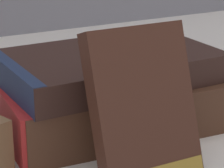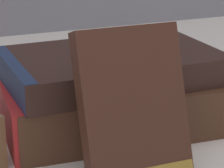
{
  "view_description": "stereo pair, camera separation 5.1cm",
  "coord_description": "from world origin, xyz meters",
  "px_view_note": "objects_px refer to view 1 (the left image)",
  "views": [
    {
      "loc": [
        -0.24,
        -0.43,
        0.22
      ],
      "look_at": [
        -0.02,
        -0.0,
        0.05
      ],
      "focal_mm": 85.0,
      "sensor_mm": 36.0,
      "label": 1
    },
    {
      "loc": [
        -0.2,
        -0.45,
        0.22
      ],
      "look_at": [
        -0.02,
        -0.0,
        0.05
      ],
      "focal_mm": 85.0,
      "sensor_mm": 36.0,
      "label": 2
    }
  ],
  "objects_px": {
    "book_flat_bottom": "(109,102)",
    "reading_glasses": "(8,98)",
    "book_flat_top": "(104,67)",
    "pocket_watch": "(130,44)",
    "book_leaning_front": "(143,110)"
  },
  "relations": [
    {
      "from": "pocket_watch",
      "to": "reading_glasses",
      "type": "distance_m",
      "value": 0.17
    },
    {
      "from": "book_flat_bottom",
      "to": "book_flat_top",
      "type": "distance_m",
      "value": 0.04
    },
    {
      "from": "book_flat_top",
      "to": "pocket_watch",
      "type": "distance_m",
      "value": 0.04
    },
    {
      "from": "book_leaning_front",
      "to": "reading_glasses",
      "type": "bearing_deg",
      "value": 102.45
    },
    {
      "from": "book_flat_bottom",
      "to": "reading_glasses",
      "type": "relative_size",
      "value": 2.46
    },
    {
      "from": "pocket_watch",
      "to": "reading_glasses",
      "type": "height_order",
      "value": "pocket_watch"
    },
    {
      "from": "book_flat_bottom",
      "to": "reading_glasses",
      "type": "height_order",
      "value": "book_flat_bottom"
    },
    {
      "from": "book_flat_bottom",
      "to": "reading_glasses",
      "type": "xyz_separation_m",
      "value": [
        -0.07,
        0.12,
        -0.02
      ]
    },
    {
      "from": "book_flat_top",
      "to": "book_leaning_front",
      "type": "xyz_separation_m",
      "value": [
        -0.02,
        -0.11,
        -0.01
      ]
    },
    {
      "from": "book_leaning_front",
      "to": "reading_glasses",
      "type": "xyz_separation_m",
      "value": [
        -0.05,
        0.22,
        -0.06
      ]
    },
    {
      "from": "book_flat_bottom",
      "to": "pocket_watch",
      "type": "relative_size",
      "value": 4.86
    },
    {
      "from": "reading_glasses",
      "to": "book_flat_top",
      "type": "bearing_deg",
      "value": -61.12
    },
    {
      "from": "pocket_watch",
      "to": "reading_glasses",
      "type": "relative_size",
      "value": 0.51
    },
    {
      "from": "book_leaning_front",
      "to": "pocket_watch",
      "type": "relative_size",
      "value": 2.57
    },
    {
      "from": "book_flat_top",
      "to": "pocket_watch",
      "type": "height_order",
      "value": "pocket_watch"
    }
  ]
}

